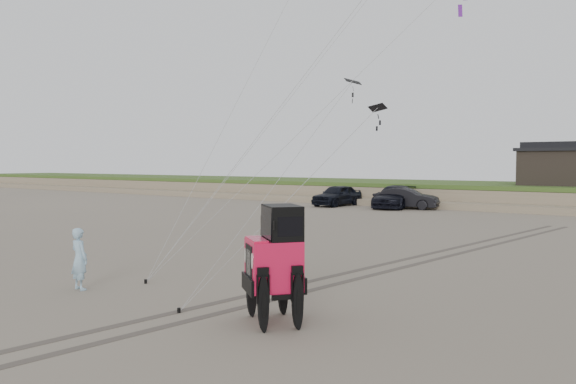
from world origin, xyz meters
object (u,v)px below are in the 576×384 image
(truck_c, at_px, (395,197))
(man, at_px, (79,259))
(truck_b, at_px, (406,198))
(jeep, at_px, (274,276))
(truck_a, at_px, (337,195))
(cabin, at_px, (565,166))

(truck_c, height_order, man, man)
(truck_b, height_order, jeep, jeep)
(truck_c, bearing_deg, man, -90.67)
(truck_b, relative_size, truck_c, 0.82)
(jeep, bearing_deg, truck_c, 149.37)
(jeep, height_order, man, jeep)
(truck_b, xyz_separation_m, man, (3.86, -30.22, 0.06))
(jeep, xyz_separation_m, man, (-6.19, -0.58, -0.17))
(man, bearing_deg, truck_a, -67.00)
(truck_c, relative_size, jeep, 1.06)
(man, bearing_deg, jeep, -169.52)
(truck_b, distance_m, truck_c, 1.12)
(cabin, xyz_separation_m, truck_a, (-15.14, -8.58, -2.39))
(jeep, bearing_deg, cabin, 129.92)
(jeep, bearing_deg, truck_a, 157.36)
(jeep, bearing_deg, truck_b, 147.72)
(truck_a, height_order, truck_c, truck_a)
(truck_a, height_order, truck_b, truck_a)
(cabin, bearing_deg, jeep, -89.06)
(truck_b, bearing_deg, man, 176.80)
(cabin, distance_m, jeep, 37.82)
(truck_a, xyz_separation_m, truck_c, (4.63, 0.77, -0.01))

